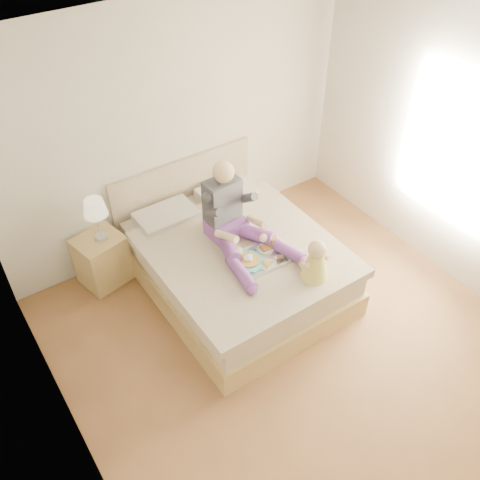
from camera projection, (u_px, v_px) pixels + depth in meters
room at (318, 222)px, 4.07m from camera, size 4.02×4.22×2.71m
bed at (233, 260)px, 5.49m from camera, size 1.70×2.18×1.00m
nightstand at (102, 260)px, 5.55m from camera, size 0.54×0.50×0.56m
lamp at (95, 210)px, 5.12m from camera, size 0.24×0.24×0.49m
adult at (234, 220)px, 5.12m from camera, size 0.72×1.03×0.85m
tray at (258, 257)px, 5.05m from camera, size 0.52×0.42×0.14m
baby at (315, 262)px, 4.80m from camera, size 0.27×0.38×0.42m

